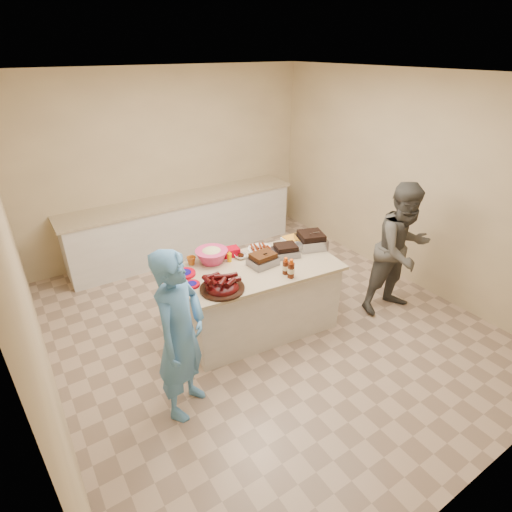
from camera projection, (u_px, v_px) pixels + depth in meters
room at (263, 322)px, 4.77m from camera, size 4.50×5.00×2.70m
back_counter at (184, 226)px, 6.19m from camera, size 3.60×0.64×0.90m
island at (258, 327)px, 4.68m from camera, size 1.82×1.09×0.82m
rib_platter at (222, 289)px, 3.89m from camera, size 0.56×0.56×0.18m
pulled_pork_tray at (263, 265)px, 4.32m from camera, size 0.31×0.25×0.09m
brisket_tray at (285, 255)px, 4.52m from camera, size 0.33×0.30×0.08m
roasting_pan at (310, 247)px, 4.70m from camera, size 0.40×0.40×0.13m
coleslaw_bowl at (212, 262)px, 4.38m from camera, size 0.39×0.39×0.25m
sausage_plate at (260, 249)px, 4.65m from camera, size 0.36×0.36×0.05m
mac_cheese_dish at (294, 242)px, 4.82m from camera, size 0.29×0.22×0.07m
bbq_bottle_a at (291, 277)px, 4.09m from camera, size 0.08×0.08×0.21m
bbq_bottle_b at (285, 274)px, 4.16m from camera, size 0.07×0.07×0.19m
mustard_bottle at (230, 261)px, 4.39m from camera, size 0.05×0.05×0.13m
sauce_bowl at (241, 258)px, 4.46m from camera, size 0.15×0.06×0.14m
plate_stack_large at (185, 275)px, 4.14m from camera, size 0.26×0.26×0.03m
plate_stack_small at (192, 285)px, 3.95m from camera, size 0.18×0.18×0.02m
plastic_cup at (192, 264)px, 4.33m from camera, size 0.11×0.10×0.10m
basket_stack at (231, 255)px, 4.52m from camera, size 0.20×0.17×0.09m
guest_blue at (188, 404)px, 3.67m from camera, size 1.43×1.62×0.38m
guest_gray at (391, 307)px, 5.04m from camera, size 0.96×1.70×0.61m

